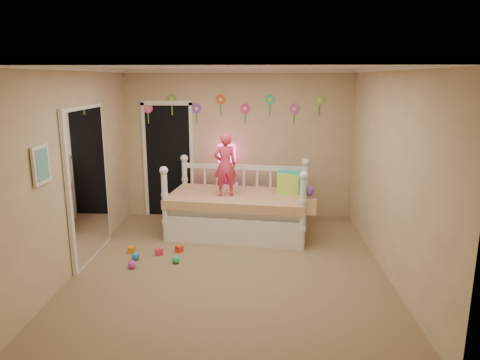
{
  "coord_description": "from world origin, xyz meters",
  "views": [
    {
      "loc": [
        0.34,
        -5.38,
        2.45
      ],
      "look_at": [
        0.1,
        0.6,
        1.05
      ],
      "focal_mm": 32.64,
      "sensor_mm": 36.0,
      "label": 1
    }
  ],
  "objects_px": {
    "daybed": "(238,198)",
    "table_lamp": "(227,158)",
    "nightstand": "(227,201)",
    "child": "(225,165)"
  },
  "relations": [
    {
      "from": "daybed",
      "to": "child",
      "type": "height_order",
      "value": "child"
    },
    {
      "from": "daybed",
      "to": "child",
      "type": "bearing_deg",
      "value": -142.89
    },
    {
      "from": "daybed",
      "to": "table_lamp",
      "type": "bearing_deg",
      "value": 115.14
    },
    {
      "from": "child",
      "to": "nightstand",
      "type": "height_order",
      "value": "child"
    },
    {
      "from": "daybed",
      "to": "table_lamp",
      "type": "distance_m",
      "value": 0.91
    },
    {
      "from": "daybed",
      "to": "nightstand",
      "type": "bearing_deg",
      "value": 115.14
    },
    {
      "from": "nightstand",
      "to": "table_lamp",
      "type": "bearing_deg",
      "value": 0.0
    },
    {
      "from": "table_lamp",
      "to": "daybed",
      "type": "bearing_deg",
      "value": -72.42
    },
    {
      "from": "daybed",
      "to": "nightstand",
      "type": "relative_size",
      "value": 3.36
    },
    {
      "from": "child",
      "to": "table_lamp",
      "type": "distance_m",
      "value": 0.83
    }
  ]
}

